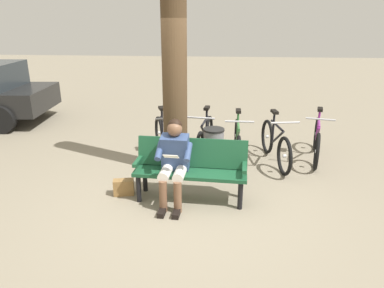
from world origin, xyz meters
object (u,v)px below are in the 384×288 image
tree_trunk (174,47)px  bicycle_orange (317,141)px  litter_bin (213,151)px  bench (191,165)px  bicycle_purple (275,144)px  bicycle_red (165,139)px  person_reading (174,158)px  bicycle_green (237,143)px  bicycle_blue (205,139)px  handbag (124,187)px

tree_trunk → bicycle_orange: bearing=-164.1°
tree_trunk → litter_bin: bearing=173.5°
bench → bicycle_orange: size_ratio=0.99×
bicycle_purple → bicycle_red: (2.03, -0.09, 0.00)m
litter_bin → person_reading: bearing=63.1°
bench → bicycle_green: bicycle_green is taller
bench → bicycle_red: (0.63, -1.51, -0.15)m
bicycle_blue → tree_trunk: bearing=-28.6°
bicycle_green → bicycle_blue: same height
bicycle_purple → bicycle_red: size_ratio=1.05×
litter_bin → bicycle_green: 0.69m
handbag → bicycle_green: 2.27m
bench → litter_bin: 0.94m
litter_bin → bicycle_purple: bicycle_purple is taller
bicycle_purple → bicycle_blue: 1.29m
bicycle_green → tree_trunk: bearing=-65.7°
person_reading → bicycle_green: size_ratio=0.71×
person_reading → bicycle_red: bearing=-72.9°
person_reading → bench: bearing=-142.6°
bicycle_orange → bicycle_purple: (0.79, 0.26, 0.00)m
bicycle_green → bicycle_red: (1.35, -0.09, 0.00)m
litter_bin → bicycle_green: (-0.42, -0.55, -0.04)m
bicycle_purple → bicycle_green: (0.68, -0.01, 0.00)m
litter_bin → bicycle_purple: (-1.10, -0.54, -0.04)m
handbag → bicycle_red: bicycle_red is taller
bicycle_purple → bicycle_blue: (1.28, -0.18, 0.00)m
handbag → litter_bin: bearing=-145.4°
litter_bin → bicycle_purple: size_ratio=0.47×
litter_bin → bench: bearing=71.2°
bicycle_orange → bicycle_green: (1.47, 0.25, 0.00)m
bicycle_red → bicycle_blue: bearing=75.3°
bench → bicycle_green: (-0.72, -1.43, -0.15)m
litter_bin → bicycle_purple: bearing=-153.8°
handbag → litter_bin: size_ratio=0.38×
bench → handbag: 1.08m
tree_trunk → bicycle_green: bearing=-156.1°
bench → bicycle_purple: 2.00m
person_reading → bicycle_purple: (-1.62, -1.58, -0.31)m
tree_trunk → bench: bearing=109.8°
litter_bin → bicycle_green: bicycle_green is taller
bicycle_green → litter_bin: bearing=-37.3°
bench → person_reading: person_reading is taller
bench → tree_trunk: bearing=-66.8°
handbag → bicycle_orange: bearing=-152.0°
person_reading → bicycle_red: 1.74m
handbag → bench: bearing=-178.8°
tree_trunk → litter_bin: 1.80m
bench → bicycle_green: 1.61m
bicycle_orange → bicycle_blue: size_ratio=0.99×
bicycle_green → bicycle_red: bearing=-93.3°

